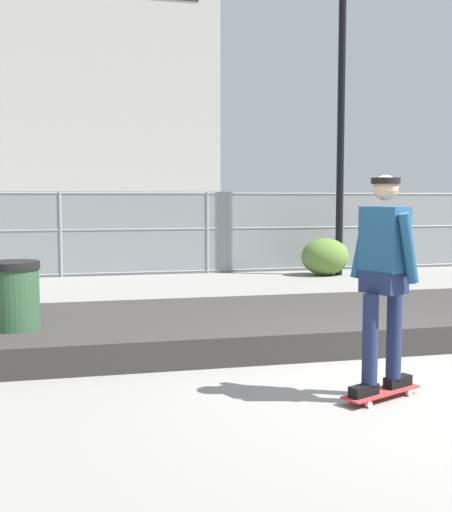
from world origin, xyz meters
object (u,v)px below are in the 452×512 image
(street_lamp, at_px, (341,89))
(shrub_left, at_px, (325,257))
(trash_bin, at_px, (13,309))
(skater, at_px, (384,269))
(parked_car_mid, at_px, (338,230))
(parked_car_near, at_px, (103,233))
(skateboard, at_px, (381,392))

(street_lamp, height_order, shrub_left, street_lamp)
(street_lamp, height_order, trash_bin, street_lamp)
(shrub_left, bearing_deg, skater, -109.10)
(parked_car_mid, relative_size, shrub_left, 4.15)
(street_lamp, xyz_separation_m, parked_car_near, (-4.99, 3.32, -3.22))
(skateboard, height_order, street_lamp, street_lamp)
(street_lamp, relative_size, trash_bin, 6.29)
(skateboard, height_order, skater, skater)
(parked_car_near, relative_size, parked_car_mid, 1.00)
(trash_bin, bearing_deg, parked_car_near, 81.58)
(parked_car_near, height_order, shrub_left, parked_car_near)
(street_lamp, distance_m, parked_car_mid, 4.76)
(skateboard, relative_size, parked_car_near, 0.18)
(shrub_left, bearing_deg, street_lamp, -10.26)
(parked_car_mid, bearing_deg, skater, -111.56)
(parked_car_near, bearing_deg, skateboard, -81.47)
(parked_car_near, bearing_deg, skater, -81.47)
(skateboard, height_order, parked_car_mid, parked_car_mid)
(skateboard, relative_size, street_lamp, 0.13)
(shrub_left, relative_size, trash_bin, 1.04)
(skater, bearing_deg, skateboard, 56.31)
(skateboard, bearing_deg, trash_bin, 144.16)
(skater, distance_m, trash_bin, 3.94)
(shrub_left, bearing_deg, parked_car_mid, 62.27)
(parked_car_near, height_order, trash_bin, parked_car_near)
(street_lamp, xyz_separation_m, parked_car_mid, (1.36, 3.23, -3.22))
(parked_car_near, bearing_deg, street_lamp, -33.62)
(skater, bearing_deg, street_lamp, 68.97)
(parked_car_near, bearing_deg, parked_car_mid, -0.82)
(street_lamp, bearing_deg, trash_bin, -136.20)
(skateboard, bearing_deg, shrub_left, 70.90)
(skateboard, height_order, trash_bin, trash_bin)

